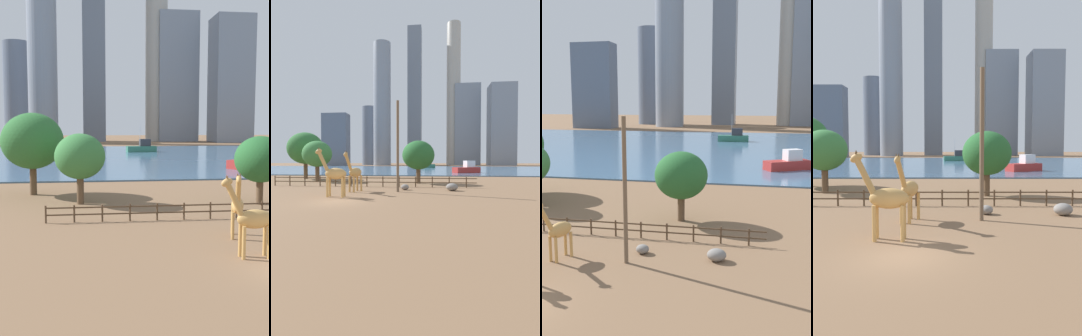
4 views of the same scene
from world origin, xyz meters
The scene contains 19 objects.
ground_plane centered at (0.00, 80.00, 0.00)m, with size 400.00×400.00×0.00m, color brown.
harbor_water centered at (0.00, 77.00, 0.10)m, with size 180.00×86.00×0.20m, color #476B8C.
giraffe_tall centered at (-1.21, 2.53, 2.14)m, with size 3.00×0.82×4.54m.
giraffe_companion centered at (-0.53, 6.54, 2.06)m, with size 1.48×2.98×4.34m.
utility_pole centered at (4.04, 6.94, 4.80)m, with size 0.28×0.28×9.60m, color brown.
boulder_near_fence centered at (9.81, 8.52, 0.42)m, with size 1.29×1.11×0.84m, color gray.
boulder_by_pole centered at (4.59, 8.83, 0.32)m, with size 0.91×0.85×0.64m, color gray.
enclosure_fence centered at (-0.27, 12.00, 0.76)m, with size 26.12×0.14×1.30m.
tree_left_large centered at (-10.55, 19.33, 4.31)m, with size 4.58×4.58×6.41m.
tree_right_tall centered at (5.61, 17.36, 4.06)m, with size 4.65×4.65×6.19m.
boat_sailboat centered at (4.74, 89.66, 1.35)m, with size 7.88×3.46×6.89m.
boat_tug centered at (16.20, 46.90, 1.24)m, with size 7.27×5.66×3.06m.
skyline_tower_needle centered at (51.25, 154.89, 25.94)m, with size 15.79×14.79×51.88m, color gray.
skyline_block_central centered at (21.58, 166.99, 49.34)m, with size 9.59×9.59×98.68m, color #ADA89E.
skyline_tower_glass centered at (-38.44, 166.43, 21.01)m, with size 11.09×11.09×42.02m, color slate.
skyline_block_left centered at (-26.01, 150.09, 39.94)m, with size 11.42×11.42×79.87m, color gray.
skyline_block_right centered at (-51.93, 135.37, 15.91)m, with size 15.32×8.56×31.81m, color slate.
skyline_tower_short centered at (30.70, 165.20, 27.86)m, with size 17.34×8.64×55.72m, color gray.
skyline_block_wide centered at (-5.77, 168.68, 48.63)m, with size 9.63×10.97×97.25m, color slate.
Camera 4 is at (1.88, -13.67, 4.70)m, focal length 35.00 mm.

